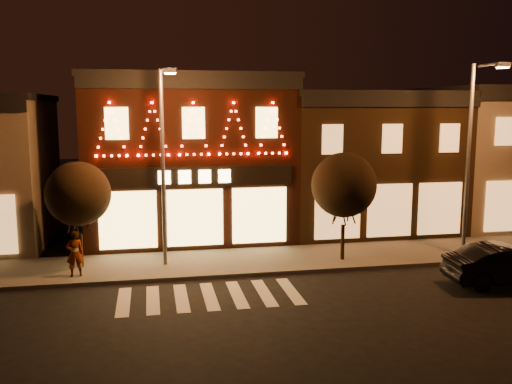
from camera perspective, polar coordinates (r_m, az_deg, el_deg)
name	(u,v)px	position (r m, az deg, el deg)	size (l,w,h in m)	color
ground	(224,342)	(16.61, -3.25, -15.14)	(120.00, 120.00, 0.00)	black
sidewalk_far	(246,261)	(24.33, -1.08, -7.11)	(44.00, 4.00, 0.15)	#47423D
building_pulp	(188,156)	(29.22, -6.99, 3.67)	(10.20, 8.34, 8.30)	black
building_right_a	(360,161)	(31.37, 10.63, 3.19)	(9.20, 8.28, 7.50)	#342312
building_right_b	(506,155)	(35.65, 24.25, 3.47)	(9.20, 8.28, 7.80)	#716251
streetlamp_mid	(164,152)	(22.85, -9.43, 4.02)	(0.68, 1.85, 8.07)	#59595E
streetlamp_right	(473,146)	(25.48, 21.37, 4.41)	(0.60, 1.92, 8.36)	#59595E
tree_left	(78,194)	(23.65, -17.78, -0.19)	(2.62, 2.62, 4.39)	black
tree_right	(344,185)	(23.99, 9.01, 0.71)	(2.79, 2.79, 4.66)	black
dark_sedan	(508,265)	(23.34, 24.43, -6.83)	(1.63, 4.68, 1.54)	black
pedestrian	(75,254)	(22.89, -18.08, -6.02)	(0.66, 0.43, 1.82)	gray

